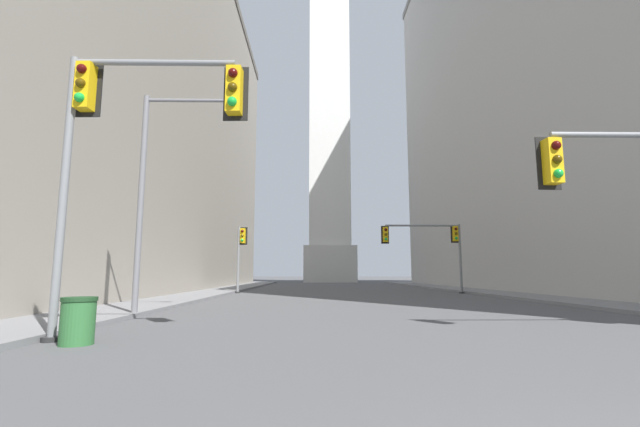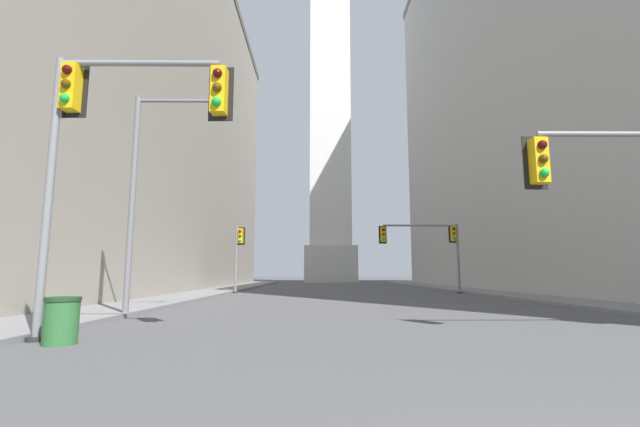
% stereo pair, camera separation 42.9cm
% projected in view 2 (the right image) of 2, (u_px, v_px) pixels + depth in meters
% --- Properties ---
extents(sidewalk_left, '(5.00, 83.43, 0.15)m').
position_uv_depth(sidewalk_left, '(175.00, 296.00, 25.98)').
color(sidewalk_left, slate).
rests_on(sidewalk_left, ground_plane).
extents(sidewalk_right, '(5.00, 83.43, 0.15)m').
position_uv_depth(sidewalk_right, '(532.00, 296.00, 26.16)').
color(sidewalk_right, slate).
rests_on(sidewalk_right, ground_plane).
extents(building_left, '(21.01, 57.80, 32.34)m').
position_uv_depth(building_left, '(85.00, 98.00, 36.13)').
color(building_left, gray).
rests_on(building_left, ground_plane).
extents(building_right, '(24.76, 57.35, 41.98)m').
position_uv_depth(building_right, '(623.00, 40.00, 36.20)').
color(building_right, '#B2AFAA').
rests_on(building_right, ground_plane).
extents(obelisk, '(8.43, 8.43, 80.91)m').
position_uv_depth(obelisk, '(330.00, 59.00, 75.54)').
color(obelisk, silver).
rests_on(obelisk, ground_plane).
extents(traffic_light_mid_right, '(5.95, 0.50, 5.03)m').
position_uv_depth(traffic_light_mid_right, '(430.00, 240.00, 31.32)').
color(traffic_light_mid_right, slate).
rests_on(traffic_light_mid_right, ground_plane).
extents(traffic_light_mid_left, '(0.79, 0.52, 4.91)m').
position_uv_depth(traffic_light_mid_left, '(238.00, 249.00, 31.79)').
color(traffic_light_mid_left, slate).
rests_on(traffic_light_mid_left, ground_plane).
extents(traffic_light_near_left, '(4.20, 0.51, 6.38)m').
position_uv_depth(traffic_light_near_left, '(112.00, 123.00, 9.74)').
color(traffic_light_near_left, slate).
rests_on(traffic_light_near_left, ground_plane).
extents(street_lamp, '(3.44, 0.36, 7.64)m').
position_uv_depth(street_lamp, '(151.00, 175.00, 14.76)').
color(street_lamp, slate).
rests_on(street_lamp, ground_plane).
extents(trash_bin, '(0.69, 0.69, 0.95)m').
position_uv_depth(trash_bin, '(61.00, 320.00, 8.71)').
color(trash_bin, '#2D6633').
rests_on(trash_bin, ground_plane).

